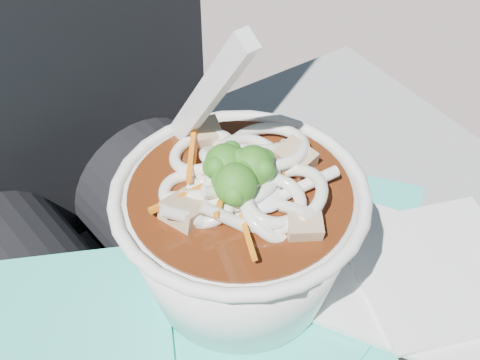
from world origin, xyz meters
TOP-DOWN VIEW (x-y plane):
  - person_body at (0.00, 0.09)m, footprint 0.34×0.94m
  - plastic_bag at (0.02, -0.01)m, footprint 0.38×0.28m
  - napkins at (0.14, -0.08)m, footprint 0.18×0.17m
  - udon_bowl at (0.04, 0.01)m, footprint 0.18×0.18m

SIDE VIEW (x-z plane):
  - person_body at x=0.00m, z-range 0.06..1.06m
  - plastic_bag at x=0.02m, z-range 0.61..0.63m
  - napkins at x=0.14m, z-range 0.63..0.63m
  - udon_bowl at x=0.04m, z-range 0.58..0.79m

